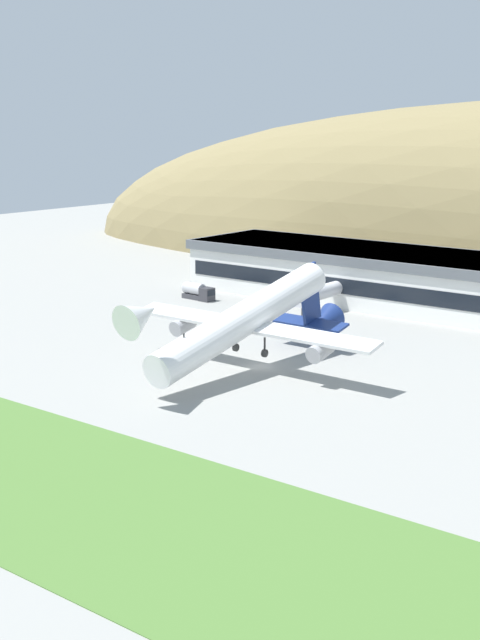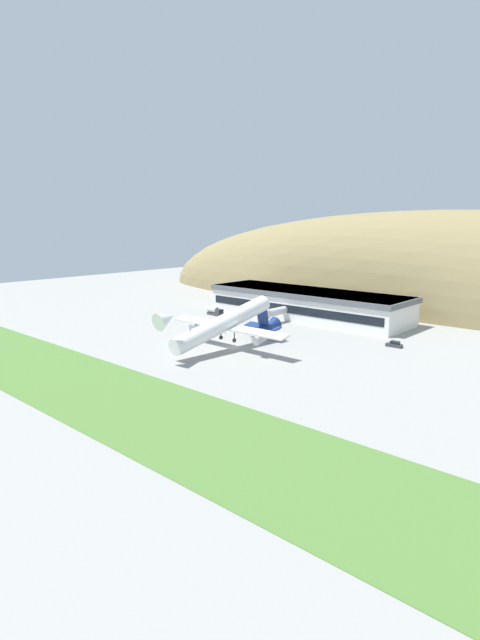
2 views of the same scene
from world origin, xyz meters
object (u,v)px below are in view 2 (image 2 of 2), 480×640
Objects in this scene: service_car_1 at (269,327)px; traffic_cone_0 at (226,333)px; terminal_building at (307,302)px; cargo_airplane at (226,324)px; service_car_0 at (394,345)px; fuel_truck at (215,311)px; jetway_0 at (272,313)px; traffic_cone_1 at (230,324)px.

traffic_cone_0 is at bearing -111.81° from service_car_1.
cargo_airplane is (9.93, -52.39, 1.43)m from terminal_building.
cargo_airplane is 10.99× the size of service_car_1.
service_car_0 is 70.27m from fuel_truck.
service_car_1 is (-40.34, -4.75, -0.05)m from service_car_0.
service_car_1 is at bearing -173.28° from service_car_0.
cargo_airplane reaches higher than traffic_cone_0.
service_car_1 is at bearing -56.12° from jetway_0.
cargo_airplane reaches higher than service_car_0.
service_car_0 is at bearing -0.21° from fuel_truck.
traffic_cone_0 is at bearing -157.42° from service_car_0.
traffic_cone_1 is (-13.38, -4.27, -0.37)m from service_car_1.
jetway_0 is 36.33m from cargo_airplane.
cargo_airplane is at bearing -75.11° from service_car_1.
cargo_airplane reaches higher than terminal_building.
cargo_airplane reaches higher than traffic_cone_1.
jetway_0 is 1.82× the size of fuel_truck.
cargo_airplane is 6.40× the size of fuel_truck.
jetway_0 is 21.00m from traffic_cone_0.
jetway_0 reaches higher than fuel_truck.
jetway_0 is 14.43m from traffic_cone_1.
traffic_cone_1 is (-53.71, -9.02, -0.42)m from service_car_0.
terminal_building is 128.87× the size of traffic_cone_0.
jetway_0 is at bearing 2.59° from fuel_truck.
fuel_truck is 12.26× the size of traffic_cone_1.
cargo_airplane is (11.62, -34.29, 3.02)m from jetway_0.
traffic_cone_0 is 12.68m from traffic_cone_1.
terminal_building is 24.90m from service_car_1.
traffic_cone_1 is at bearing -29.30° from fuel_truck.
jetway_0 reaches higher than traffic_cone_1.
jetway_0 is at bearing -95.33° from terminal_building.
jetway_0 is 25.92m from fuel_truck.
traffic_cone_1 is (-7.60, 10.15, 0.00)m from traffic_cone_0.
fuel_truck is 31.03m from traffic_cone_0.
service_car_1 is 7.14× the size of traffic_cone_1.
jetway_0 is 22.32× the size of traffic_cone_0.
fuel_truck is at bearing 141.17° from traffic_cone_0.
traffic_cone_0 is at bearing -38.83° from fuel_truck.
terminal_building is 1.64× the size of cargo_airplane.
cargo_airplane reaches higher than service_car_1.
traffic_cone_0 is (24.16, -19.44, -1.19)m from fuel_truck.
service_car_1 is 15.54m from traffic_cone_0.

